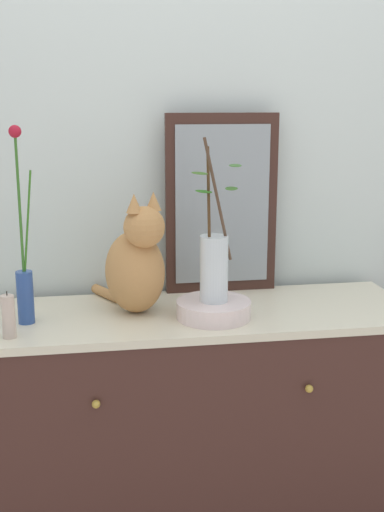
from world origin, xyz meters
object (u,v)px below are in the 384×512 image
Objects in this scene: bowl_porcelain at (214,309)px; candle_pillar at (8,317)px; mirror_leaning at (222,204)px; vase_glass_clear at (214,263)px; cat_sitting at (136,263)px; vase_slim_green at (24,276)px; sideboard at (192,427)px.

candle_pillar is (-0.60, -0.08, 0.04)m from bowl_porcelain.
vase_glass_clear is at bearing -105.86° from mirror_leaning.
mirror_leaning is 0.41m from bowl_porcelain.
vase_glass_clear is at bearing -96.09° from bowl_porcelain.
candle_pillar is at bearing -155.87° from cat_sitting.
mirror_leaning reaches higher than vase_glass_clear.
vase_slim_green is (-0.34, -0.05, -0.01)m from cat_sitting.
candle_pillar is at bearing -152.22° from mirror_leaning.
vase_glass_clear is (-0.00, -0.00, 0.15)m from bowl_porcelain.
vase_slim_green is at bearing -171.93° from cat_sitting.
cat_sitting is at bearing 157.80° from vase_glass_clear.
cat_sitting is 0.42m from candle_pillar.
candle_pillar is at bearing -107.57° from vase_slim_green.
bowl_porcelain is at bearing -105.92° from mirror_leaning.
mirror_leaning is 0.71m from vase_slim_green.
cat_sitting is 0.25m from vase_glass_clear.
cat_sitting reaches higher than candle_pillar.
vase_slim_green is at bearing 72.43° from candle_pillar.
vase_slim_green is at bearing -159.60° from mirror_leaning.
sideboard is at bearing 127.73° from bowl_porcelain.
cat_sitting is 1.67× the size of bowl_porcelain.
bowl_porcelain is at bearing 83.91° from vase_glass_clear.
vase_slim_green is 4.31× the size of candle_pillar.
sideboard is 0.44m from bowl_porcelain.
candle_pillar is (-0.55, -0.15, 0.47)m from sideboard.
candle_pillar is (-0.60, -0.07, -0.11)m from vase_glass_clear.
mirror_leaning is 1.59× the size of cat_sitting.
cat_sitting is 0.77× the size of vase_glass_clear.
mirror_leaning is at bearing 31.89° from cat_sitting.
bowl_porcelain is at bearing -21.80° from cat_sitting.
vase_slim_green is 0.15m from candle_pillar.
vase_glass_clear is 0.62m from candle_pillar.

